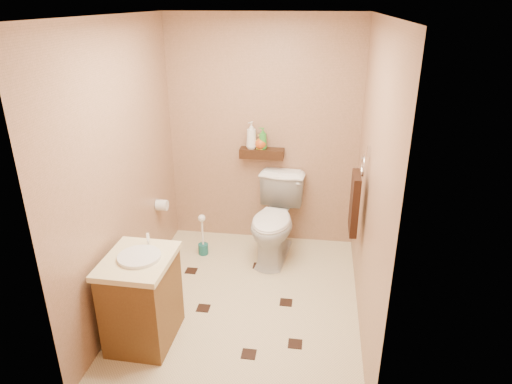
# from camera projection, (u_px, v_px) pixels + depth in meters

# --- Properties ---
(ground) EXTENTS (2.50, 2.50, 0.00)m
(ground) POSITION_uv_depth(u_px,v_px,m) (244.00, 302.00, 4.08)
(ground) COLOR beige
(ground) RESTS_ON ground
(wall_back) EXTENTS (2.00, 0.04, 2.40)m
(wall_back) POSITION_uv_depth(u_px,v_px,m) (263.00, 135.00, 4.75)
(wall_back) COLOR #A77A5F
(wall_back) RESTS_ON ground
(wall_front) EXTENTS (2.00, 0.04, 2.40)m
(wall_front) POSITION_uv_depth(u_px,v_px,m) (203.00, 259.00, 2.48)
(wall_front) COLOR #A77A5F
(wall_front) RESTS_ON ground
(wall_left) EXTENTS (0.04, 2.50, 2.40)m
(wall_left) POSITION_uv_depth(u_px,v_px,m) (123.00, 171.00, 3.75)
(wall_left) COLOR #A77A5F
(wall_left) RESTS_ON ground
(wall_right) EXTENTS (0.04, 2.50, 2.40)m
(wall_right) POSITION_uv_depth(u_px,v_px,m) (371.00, 184.00, 3.48)
(wall_right) COLOR #A77A5F
(wall_right) RESTS_ON ground
(ceiling) EXTENTS (2.00, 2.50, 0.02)m
(ceiling) POSITION_uv_depth(u_px,v_px,m) (241.00, 15.00, 3.15)
(ceiling) COLOR white
(ceiling) RESTS_ON wall_back
(wall_shelf) EXTENTS (0.46, 0.14, 0.10)m
(wall_shelf) POSITION_uv_depth(u_px,v_px,m) (262.00, 153.00, 4.75)
(wall_shelf) COLOR #38200F
(wall_shelf) RESTS_ON wall_back
(floor_accents) EXTENTS (1.20, 1.36, 0.01)m
(floor_accents) POSITION_uv_depth(u_px,v_px,m) (245.00, 304.00, 4.05)
(floor_accents) COLOR black
(floor_accents) RESTS_ON ground
(toilet) EXTENTS (0.56, 0.88, 0.84)m
(toilet) POSITION_uv_depth(u_px,v_px,m) (275.00, 220.00, 4.65)
(toilet) COLOR white
(toilet) RESTS_ON ground
(vanity) EXTENTS (0.51, 0.61, 0.85)m
(vanity) POSITION_uv_depth(u_px,v_px,m) (142.00, 298.00, 3.51)
(vanity) COLOR brown
(vanity) RESTS_ON ground
(toilet_brush) EXTENTS (0.11, 0.11, 0.46)m
(toilet_brush) POSITION_uv_depth(u_px,v_px,m) (203.00, 240.00, 4.80)
(toilet_brush) COLOR #175D5D
(toilet_brush) RESTS_ON ground
(towel_ring) EXTENTS (0.12, 0.30, 0.76)m
(towel_ring) POSITION_uv_depth(u_px,v_px,m) (355.00, 200.00, 3.82)
(towel_ring) COLOR silver
(towel_ring) RESTS_ON wall_right
(toilet_paper) EXTENTS (0.12, 0.11, 0.12)m
(toilet_paper) POSITION_uv_depth(u_px,v_px,m) (162.00, 205.00, 4.57)
(toilet_paper) COLOR white
(toilet_paper) RESTS_ON wall_left
(bottle_a) EXTENTS (0.15, 0.15, 0.28)m
(bottle_a) POSITION_uv_depth(u_px,v_px,m) (251.00, 135.00, 4.69)
(bottle_a) COLOR silver
(bottle_a) RESTS_ON wall_shelf
(bottle_b) EXTENTS (0.08, 0.08, 0.15)m
(bottle_b) POSITION_uv_depth(u_px,v_px,m) (260.00, 142.00, 4.71)
(bottle_b) COLOR #EDFF35
(bottle_b) RESTS_ON wall_shelf
(bottle_c) EXTENTS (0.17, 0.17, 0.16)m
(bottle_c) POSITION_uv_depth(u_px,v_px,m) (261.00, 141.00, 4.70)
(bottle_c) COLOR #B94B15
(bottle_c) RESTS_ON wall_shelf
(bottle_d) EXTENTS (0.10, 0.10, 0.23)m
(bottle_d) POSITION_uv_depth(u_px,v_px,m) (263.00, 138.00, 4.69)
(bottle_d) COLOR #318F2F
(bottle_d) RESTS_ON wall_shelf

